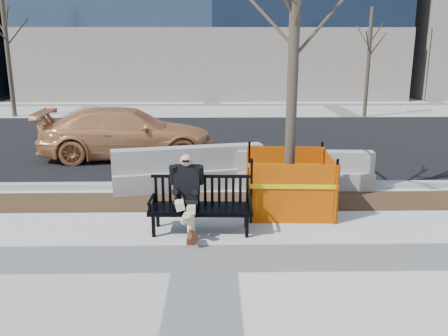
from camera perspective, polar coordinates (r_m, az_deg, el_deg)
The scene contains 12 objects.
ground at distance 7.14m, azimuth -2.31°, elevation -10.83°, with size 120.00×120.00×0.00m, color beige.
mulch_strip at distance 9.55m, azimuth -1.98°, elevation -4.08°, with size 40.00×1.20×0.02m, color #47301C.
asphalt_street at distance 15.55m, azimuth -1.63°, elevation 3.27°, with size 60.00×10.40×0.01m, color black.
curb at distance 10.44m, azimuth -1.90°, elevation -2.12°, with size 60.00×0.25×0.12m, color #9E9B93.
bench at distance 8.08m, azimuth -2.78°, elevation -7.69°, with size 1.77×0.63×0.94m, color black, non-canonical shape.
seated_man at distance 8.15m, azimuth -4.47°, elevation -7.54°, with size 0.56×0.94×1.31m, color black, non-canonical shape.
tree_fence at distance 9.21m, azimuth 7.73°, elevation -4.96°, with size 2.36×2.36×5.90m, color #E36100, non-canonical shape.
sedan at distance 13.55m, azimuth -11.41°, elevation 1.26°, with size 1.95×4.80×1.39m, color #CB824C.
jersey_barrier_left at distance 10.47m, azimuth -4.25°, elevation -2.44°, with size 3.29×0.66×0.94m, color gray, non-canonical shape.
jersey_barrier_right at distance 10.63m, azimuth 9.67°, elevation -2.36°, with size 2.95×0.59×0.85m, color #98968E, non-canonical shape.
far_tree_left at distance 23.05m, azimuth -23.98°, elevation 5.74°, with size 2.17×2.17×5.86m, color #4D4232, non-canonical shape.
far_tree_right at distance 21.90m, azimuth 16.61°, elevation 5.98°, with size 1.85×1.85×5.00m, color #463C2D, non-canonical shape.
Camera 1 is at (0.17, -6.44, 3.07)m, focal length 37.77 mm.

